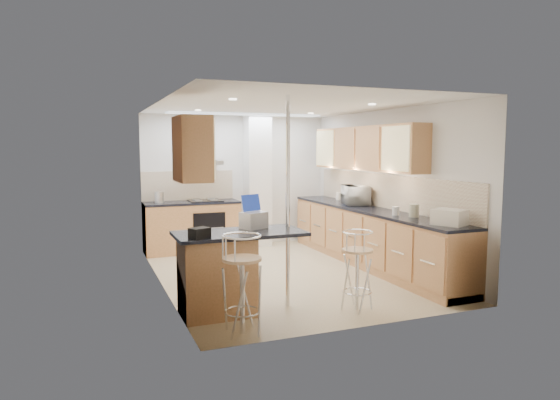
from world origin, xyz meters
name	(u,v)px	position (x,y,z in m)	size (l,w,h in m)	color
ground	(283,273)	(0.00, 0.00, 0.00)	(4.80, 4.80, 0.00)	tan
room_shell	(294,170)	(0.32, 0.38, 1.54)	(3.64, 4.84, 2.51)	silver
right_counter	(370,237)	(1.50, 0.00, 0.46)	(0.63, 4.40, 0.92)	#AB7844
back_counter	(192,227)	(-0.95, 2.10, 0.46)	(1.70, 0.63, 0.92)	#AB7844
peninsula	(240,272)	(-1.12, -1.45, 0.48)	(1.47, 0.72, 0.94)	#AB7844
microwave	(356,195)	(1.57, 0.57, 1.08)	(0.59, 0.40, 0.33)	silver
laptop	(254,220)	(-0.90, -1.28, 1.04)	(0.28, 0.21, 0.20)	#A8ACB0
bag	(200,233)	(-1.63, -1.67, 0.99)	(0.20, 0.15, 0.11)	black
bar_stool_near	(242,284)	(-1.30, -2.10, 0.52)	(0.42, 0.42, 1.03)	tan
bar_stool_end	(357,270)	(0.18, -1.87, 0.47)	(0.38, 0.38, 0.94)	tan
jar_a	(355,199)	(1.68, 0.78, 1.00)	(0.12, 0.12, 0.16)	white
jar_b	(339,196)	(1.67, 1.36, 0.99)	(0.11, 0.11, 0.14)	white
jar_c	(414,211)	(1.56, -1.06, 1.01)	(0.14, 0.14, 0.18)	#B1AD8D
jar_d	(396,211)	(1.42, -0.81, 0.98)	(0.10, 0.10, 0.13)	silver
bread_bin	(449,217)	(1.52, -1.83, 1.02)	(0.30, 0.38, 0.20)	white
kettle	(159,197)	(-1.53, 2.07, 1.02)	(0.16, 0.16, 0.20)	#B4B7B9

